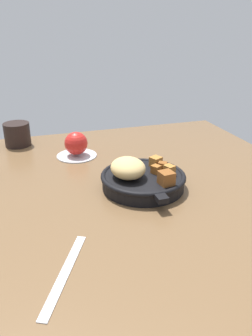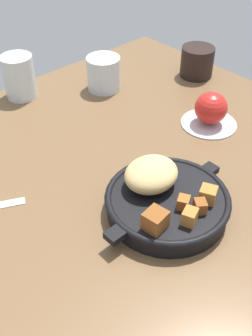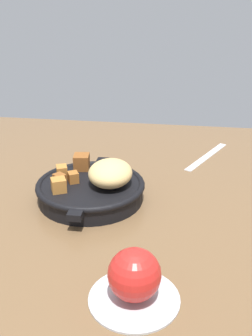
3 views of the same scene
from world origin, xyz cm
name	(u,v)px [view 1 (image 1 of 3)]	position (x,y,z in cm)	size (l,w,h in cm)	color
ground_plane	(124,195)	(0.00, 0.00, -1.20)	(97.40, 98.97, 2.40)	brown
cast_iron_skillet	(142,178)	(-0.31, -4.37, 2.77)	(24.67, 20.42, 8.09)	black
saucer_plate	(77,155)	(25.59, 6.77, 0.30)	(11.87, 11.87, 0.60)	#B7BABF
red_apple	(76,143)	(25.59, 6.77, 4.01)	(6.81, 6.81, 6.81)	red
butter_knife	(65,273)	(-24.88, 17.71, 0.18)	(20.12, 1.60, 0.36)	silver
coffee_mug_dark	(17,134)	(40.67, 23.06, 3.69)	(8.14, 8.14, 7.38)	black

